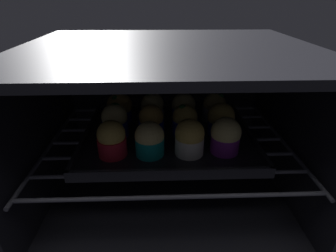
{
  "coord_description": "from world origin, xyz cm",
  "views": [
    {
      "loc": [
        -1.91,
        -31.71,
        45.07
      ],
      "look_at": [
        0.0,
        22.26,
        17.47
      ],
      "focal_mm": 28.27,
      "sensor_mm": 36.0,
      "label": 1
    }
  ],
  "objects": [
    {
      "name": "muffin_row0_col3",
      "position": [
        11.44,
        14.75,
        18.88
      ],
      "size": [
        6.16,
        6.16,
        7.63
      ],
      "color": "#7A238C",
      "rests_on": "baking_tray"
    },
    {
      "name": "muffin_row0_col0",
      "position": [
        -11.52,
        14.34,
        18.74
      ],
      "size": [
        5.87,
        5.87,
        7.56
      ],
      "color": "red",
      "rests_on": "baking_tray"
    },
    {
      "name": "baking_tray",
      "position": [
        0.0,
        22.26,
        14.68
      ],
      "size": [
        38.49,
        30.63,
        2.2
      ],
      "color": "black",
      "rests_on": "oven_rack"
    },
    {
      "name": "oven_cavity",
      "position": [
        0.0,
        26.25,
        17.0
      ],
      "size": [
        59.0,
        47.0,
        37.0
      ],
      "color": "black",
      "rests_on": "ground"
    },
    {
      "name": "muffin_row0_col2",
      "position": [
        4.05,
        14.28,
        18.77
      ],
      "size": [
        5.94,
        5.94,
        7.59
      ],
      "color": "silver",
      "rests_on": "baking_tray"
    },
    {
      "name": "muffin_row2_col0",
      "position": [
        -11.94,
        30.21,
        18.72
      ],
      "size": [
        6.4,
        6.4,
        7.48
      ],
      "color": "#1928B7",
      "rests_on": "baking_tray"
    },
    {
      "name": "muffin_row1_col0",
      "position": [
        -12.0,
        22.25,
        19.03
      ],
      "size": [
        5.87,
        5.87,
        7.94
      ],
      "color": "#1928B7",
      "rests_on": "baking_tray"
    },
    {
      "name": "muffin_row1_col1",
      "position": [
        -3.8,
        22.27,
        18.71
      ],
      "size": [
        5.87,
        5.87,
        7.5
      ],
      "color": "#1928B7",
      "rests_on": "baking_tray"
    },
    {
      "name": "muffin_row2_col2",
      "position": [
        4.21,
        29.97,
        18.69
      ],
      "size": [
        6.04,
        6.04,
        7.43
      ],
      "color": "#1928B7",
      "rests_on": "baking_tray"
    },
    {
      "name": "muffin_row1_col3",
      "position": [
        12.16,
        22.55,
        18.79
      ],
      "size": [
        6.28,
        6.28,
        7.57
      ],
      "color": "#1928B7",
      "rests_on": "baking_tray"
    },
    {
      "name": "muffin_row2_col3",
      "position": [
        12.09,
        30.07,
        18.58
      ],
      "size": [
        5.87,
        5.87,
        7.26
      ],
      "color": "silver",
      "rests_on": "baking_tray"
    },
    {
      "name": "oven_rack",
      "position": [
        0.0,
        22.0,
        13.6
      ],
      "size": [
        54.8,
        42.0,
        0.8
      ],
      "color": "#51515B",
      "rests_on": "oven_cavity"
    },
    {
      "name": "muffin_row2_col1",
      "position": [
        -3.62,
        30.02,
        18.71
      ],
      "size": [
        5.87,
        5.87,
        7.59
      ],
      "color": "silver",
      "rests_on": "baking_tray"
    },
    {
      "name": "muffin_row1_col2",
      "position": [
        3.86,
        22.47,
        18.65
      ],
      "size": [
        5.87,
        5.87,
        7.51
      ],
      "color": "#1928B7",
      "rests_on": "baking_tray"
    },
    {
      "name": "muffin_row0_col1",
      "position": [
        -3.97,
        14.23,
        18.58
      ],
      "size": [
        5.93,
        5.93,
        7.21
      ],
      "color": "#0C8C84",
      "rests_on": "baking_tray"
    }
  ]
}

